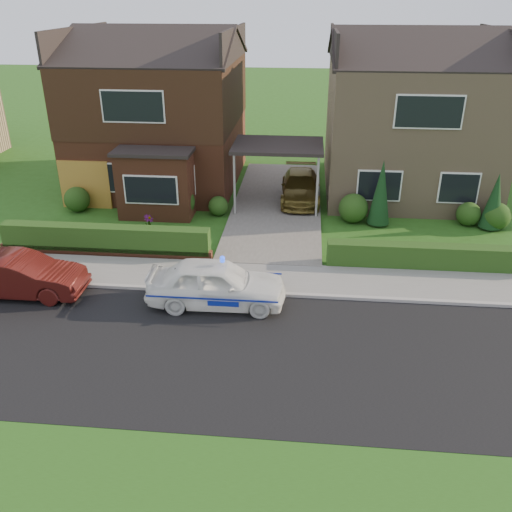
# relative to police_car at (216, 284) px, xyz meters

# --- Properties ---
(ground) EXTENTS (120.00, 120.00, 0.00)m
(ground) POSITION_rel_police_car_xyz_m (1.31, -2.40, -0.71)
(ground) COLOR #255215
(ground) RESTS_ON ground
(road) EXTENTS (60.00, 6.00, 0.02)m
(road) POSITION_rel_police_car_xyz_m (1.31, -2.40, -0.71)
(road) COLOR black
(road) RESTS_ON ground
(kerb) EXTENTS (60.00, 0.16, 0.12)m
(kerb) POSITION_rel_police_car_xyz_m (1.31, 0.65, -0.65)
(kerb) COLOR #9E9993
(kerb) RESTS_ON ground
(sidewalk) EXTENTS (60.00, 2.00, 0.10)m
(sidewalk) POSITION_rel_police_car_xyz_m (1.31, 1.70, -0.66)
(sidewalk) COLOR slate
(sidewalk) RESTS_ON ground
(driveway) EXTENTS (3.80, 12.00, 0.12)m
(driveway) POSITION_rel_police_car_xyz_m (1.31, 8.60, -0.65)
(driveway) COLOR #666059
(driveway) RESTS_ON ground
(house_left) EXTENTS (7.50, 9.53, 7.25)m
(house_left) POSITION_rel_police_car_xyz_m (-4.47, 11.50, 3.10)
(house_left) COLOR brown
(house_left) RESTS_ON ground
(house_right) EXTENTS (7.50, 8.06, 7.25)m
(house_right) POSITION_rel_police_car_xyz_m (7.11, 11.59, 2.96)
(house_right) COLOR #9B805F
(house_right) RESTS_ON ground
(carport_link) EXTENTS (3.80, 3.00, 2.77)m
(carport_link) POSITION_rel_police_car_xyz_m (1.31, 8.55, 1.95)
(carport_link) COLOR black
(carport_link) RESTS_ON ground
(garage_door) EXTENTS (2.20, 0.10, 2.10)m
(garage_door) POSITION_rel_police_car_xyz_m (-6.94, 7.56, 0.34)
(garage_door) COLOR olive
(garage_door) RESTS_ON ground
(dwarf_wall) EXTENTS (7.70, 0.25, 0.36)m
(dwarf_wall) POSITION_rel_police_car_xyz_m (-4.49, 2.90, -0.53)
(dwarf_wall) COLOR brown
(dwarf_wall) RESTS_ON ground
(hedge_left) EXTENTS (7.50, 0.55, 0.90)m
(hedge_left) POSITION_rel_police_car_xyz_m (-4.49, 3.05, -0.71)
(hedge_left) COLOR black
(hedge_left) RESTS_ON ground
(hedge_right) EXTENTS (7.50, 0.55, 0.80)m
(hedge_right) POSITION_rel_police_car_xyz_m (7.11, 2.95, -0.71)
(hedge_right) COLOR black
(hedge_right) RESTS_ON ground
(shrub_left_far) EXTENTS (1.08, 1.08, 1.08)m
(shrub_left_far) POSITION_rel_police_car_xyz_m (-7.19, 7.10, -0.17)
(shrub_left_far) COLOR black
(shrub_left_far) RESTS_ON ground
(shrub_left_mid) EXTENTS (1.32, 1.32, 1.32)m
(shrub_left_mid) POSITION_rel_police_car_xyz_m (-2.69, 6.90, -0.05)
(shrub_left_mid) COLOR black
(shrub_left_mid) RESTS_ON ground
(shrub_left_near) EXTENTS (0.84, 0.84, 0.84)m
(shrub_left_near) POSITION_rel_police_car_xyz_m (-1.09, 7.20, -0.29)
(shrub_left_near) COLOR black
(shrub_left_near) RESTS_ON ground
(shrub_right_near) EXTENTS (1.20, 1.20, 1.20)m
(shrub_right_near) POSITION_rel_police_car_xyz_m (4.51, 7.00, -0.11)
(shrub_right_near) COLOR black
(shrub_right_near) RESTS_ON ground
(shrub_right_mid) EXTENTS (0.96, 0.96, 0.96)m
(shrub_right_mid) POSITION_rel_police_car_xyz_m (9.11, 7.10, -0.23)
(shrub_right_mid) COLOR black
(shrub_right_mid) RESTS_ON ground
(shrub_right_far) EXTENTS (1.08, 1.08, 1.08)m
(shrub_right_far) POSITION_rel_police_car_xyz_m (10.11, 6.80, -0.17)
(shrub_right_far) COLOR black
(shrub_right_far) RESTS_ON ground
(conifer_a) EXTENTS (0.90, 0.90, 2.60)m
(conifer_a) POSITION_rel_police_car_xyz_m (5.51, 6.80, 0.59)
(conifer_a) COLOR black
(conifer_a) RESTS_ON ground
(conifer_b) EXTENTS (0.90, 0.90, 2.20)m
(conifer_b) POSITION_rel_police_car_xyz_m (9.91, 6.80, 0.39)
(conifer_b) COLOR black
(conifer_b) RESTS_ON ground
(police_car) EXTENTS (3.81, 4.18, 1.58)m
(police_car) POSITION_rel_police_car_xyz_m (0.00, 0.00, 0.00)
(police_car) COLOR white
(police_car) RESTS_ON ground
(driveway_car) EXTENTS (1.77, 4.19, 1.21)m
(driveway_car) POSITION_rel_police_car_xyz_m (2.31, 9.15, 0.02)
(driveway_car) COLOR brown
(driveway_car) RESTS_ON driveway
(street_car) EXTENTS (1.42, 3.97, 1.30)m
(street_car) POSITION_rel_police_car_xyz_m (-6.11, 0.00, -0.05)
(street_car) COLOR #43110E
(street_car) RESTS_ON ground
(potted_plant_a) EXTENTS (0.39, 0.27, 0.72)m
(potted_plant_a) POSITION_rel_police_car_xyz_m (-4.77, 6.60, -0.35)
(potted_plant_a) COLOR gray
(potted_plant_a) RESTS_ON ground
(potted_plant_b) EXTENTS (0.57, 0.56, 0.80)m
(potted_plant_b) POSITION_rel_police_car_xyz_m (-2.51, 3.73, -0.30)
(potted_plant_b) COLOR gray
(potted_plant_b) RESTS_ON ground
(potted_plant_c) EXTENTS (0.58, 0.58, 0.81)m
(potted_plant_c) POSITION_rel_police_car_xyz_m (-3.43, 4.88, -0.30)
(potted_plant_c) COLOR gray
(potted_plant_c) RESTS_ON ground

